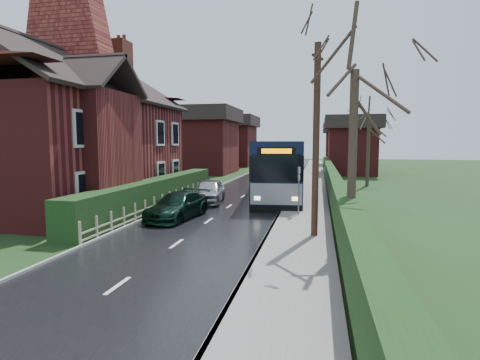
% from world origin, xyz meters
% --- Properties ---
extents(ground, '(140.00, 140.00, 0.00)m').
position_xyz_m(ground, '(0.00, 0.00, 0.00)').
color(ground, '#22401B').
rests_on(ground, ground).
extents(road, '(6.00, 100.00, 0.02)m').
position_xyz_m(road, '(0.00, 10.00, 0.01)').
color(road, black).
rests_on(road, ground).
extents(pavement, '(2.50, 100.00, 0.14)m').
position_xyz_m(pavement, '(4.25, 10.00, 0.07)').
color(pavement, slate).
rests_on(pavement, ground).
extents(kerb_right, '(0.12, 100.00, 0.14)m').
position_xyz_m(kerb_right, '(3.05, 10.00, 0.07)').
color(kerb_right, gray).
rests_on(kerb_right, ground).
extents(kerb_left, '(0.12, 100.00, 0.10)m').
position_xyz_m(kerb_left, '(-3.05, 10.00, 0.05)').
color(kerb_left, gray).
rests_on(kerb_left, ground).
extents(front_hedge, '(1.20, 16.00, 1.60)m').
position_xyz_m(front_hedge, '(-3.90, 5.00, 0.80)').
color(front_hedge, black).
rests_on(front_hedge, ground).
extents(picket_fence, '(0.10, 16.00, 0.90)m').
position_xyz_m(picket_fence, '(-3.15, 5.00, 0.45)').
color(picket_fence, tan).
rests_on(picket_fence, ground).
extents(right_wall_hedge, '(0.60, 50.00, 1.80)m').
position_xyz_m(right_wall_hedge, '(5.80, 10.00, 1.02)').
color(right_wall_hedge, maroon).
rests_on(right_wall_hedge, ground).
extents(brick_house, '(9.30, 14.60, 10.30)m').
position_xyz_m(brick_house, '(-8.73, 4.78, 4.38)').
color(brick_house, maroon).
rests_on(brick_house, ground).
extents(bus, '(3.98, 12.32, 3.68)m').
position_xyz_m(bus, '(2.20, 10.53, 1.82)').
color(bus, black).
rests_on(bus, ground).
extents(car_silver, '(2.24, 4.33, 1.41)m').
position_xyz_m(car_silver, '(-1.50, 7.13, 0.70)').
color(car_silver, '#ACACB1').
rests_on(car_silver, ground).
extents(car_green, '(2.26, 4.47, 1.25)m').
position_xyz_m(car_green, '(-1.60, 2.22, 0.62)').
color(car_green, black).
rests_on(car_green, ground).
extents(car_distant, '(1.93, 4.36, 1.39)m').
position_xyz_m(car_distant, '(1.94, 37.35, 0.70)').
color(car_distant, black).
rests_on(car_distant, ground).
extents(bus_stop_sign, '(0.14, 0.37, 2.47)m').
position_xyz_m(bus_stop_sign, '(4.00, 3.72, 1.63)').
color(bus_stop_sign, slate).
rests_on(bus_stop_sign, ground).
extents(telegraph_pole, '(0.41, 0.89, 7.19)m').
position_xyz_m(telegraph_pole, '(4.80, -0.21, 3.64)').
color(telegraph_pole, '#321E16').
rests_on(telegraph_pole, ground).
extents(tree_right_near, '(3.95, 3.95, 8.52)m').
position_xyz_m(tree_right_near, '(6.00, -1.43, 6.36)').
color(tree_right_near, '#392A22').
rests_on(tree_right_near, ground).
extents(tree_right_far, '(4.01, 4.01, 7.75)m').
position_xyz_m(tree_right_far, '(8.87, 17.95, 5.79)').
color(tree_right_far, '#34281F').
rests_on(tree_right_far, ground).
extents(tree_house_side, '(4.63, 4.63, 10.52)m').
position_xyz_m(tree_house_side, '(-11.09, 10.00, 7.86)').
color(tree_house_side, '#35291F').
rests_on(tree_house_side, ground).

